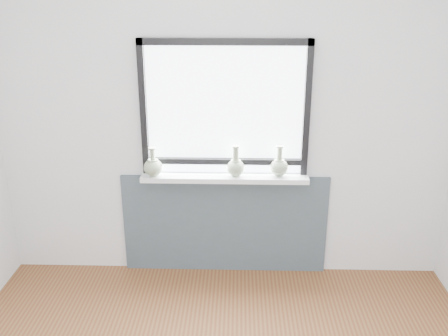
{
  "coord_description": "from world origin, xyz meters",
  "views": [
    {
      "loc": [
        0.1,
        -1.96,
        2.33
      ],
      "look_at": [
        0.0,
        1.55,
        1.02
      ],
      "focal_mm": 40.0,
      "sensor_mm": 36.0,
      "label": 1
    }
  ],
  "objects_px": {
    "vase_a": "(153,167)",
    "vase_b": "(236,166)",
    "windowsill": "(225,177)",
    "vase_c": "(279,166)"
  },
  "relations": [
    {
      "from": "windowsill",
      "to": "vase_c",
      "type": "height_order",
      "value": "vase_c"
    },
    {
      "from": "vase_a",
      "to": "vase_b",
      "type": "distance_m",
      "value": 0.65
    },
    {
      "from": "vase_c",
      "to": "vase_b",
      "type": "bearing_deg",
      "value": -177.33
    },
    {
      "from": "vase_a",
      "to": "vase_b",
      "type": "relative_size",
      "value": 0.94
    },
    {
      "from": "vase_a",
      "to": "vase_c",
      "type": "relative_size",
      "value": 0.95
    },
    {
      "from": "vase_a",
      "to": "vase_c",
      "type": "xyz_separation_m",
      "value": [
        0.99,
        0.04,
        0.0
      ]
    },
    {
      "from": "windowsill",
      "to": "vase_a",
      "type": "distance_m",
      "value": 0.57
    },
    {
      "from": "windowsill",
      "to": "vase_a",
      "type": "height_order",
      "value": "vase_a"
    },
    {
      "from": "vase_a",
      "to": "vase_b",
      "type": "bearing_deg",
      "value": 1.94
    },
    {
      "from": "windowsill",
      "to": "vase_b",
      "type": "distance_m",
      "value": 0.13
    }
  ]
}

